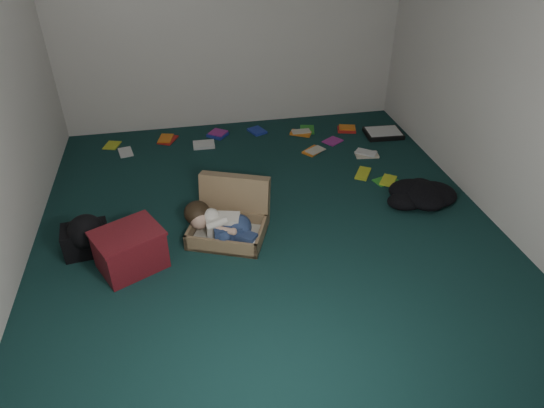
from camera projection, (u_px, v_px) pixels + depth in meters
name	position (u px, v px, depth m)	size (l,w,h in m)	color
floor	(269.00, 227.00, 4.29)	(4.50, 4.50, 0.00)	#102F2D
wall_back	(230.00, 15.00, 5.39)	(4.50, 4.50, 0.00)	silver
wall_front	(387.00, 306.00, 1.73)	(4.50, 4.50, 0.00)	silver
wall_right	(512.00, 68.00, 3.88)	(4.50, 4.50, 0.00)	silver
suitcase	(230.00, 217.00, 4.18)	(0.80, 0.79, 0.45)	olive
person	(220.00, 224.00, 4.04)	(0.60, 0.50, 0.28)	white
maroon_bin	(130.00, 250.00, 3.76)	(0.62, 0.57, 0.34)	maroon
backpack	(86.00, 239.00, 3.94)	(0.44, 0.35, 0.27)	black
clothing_pile	(418.00, 194.00, 4.59)	(0.48, 0.40, 0.15)	black
paper_tray	(383.00, 133.00, 5.80)	(0.45, 0.35, 0.06)	black
book_scatter	(270.00, 145.00, 5.59)	(3.01, 1.64, 0.02)	#C1D024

